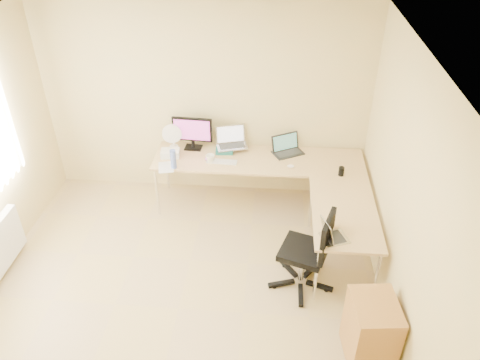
# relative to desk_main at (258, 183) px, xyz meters

# --- Properties ---
(floor) EXTENTS (4.50, 4.50, 0.00)m
(floor) POSITION_rel_desk_main_xyz_m (-0.72, -1.85, -0.36)
(floor) COLOR tan
(floor) RESTS_ON ground
(ceiling) EXTENTS (4.50, 4.50, 0.00)m
(ceiling) POSITION_rel_desk_main_xyz_m (-0.72, -1.85, 2.24)
(ceiling) COLOR white
(ceiling) RESTS_ON ground
(wall_back) EXTENTS (4.50, 0.00, 4.50)m
(wall_back) POSITION_rel_desk_main_xyz_m (-0.72, 0.40, 0.93)
(wall_back) COLOR #DBBC76
(wall_back) RESTS_ON ground
(wall_right) EXTENTS (0.00, 4.50, 4.50)m
(wall_right) POSITION_rel_desk_main_xyz_m (1.38, -1.85, 0.93)
(wall_right) COLOR #DBBC76
(wall_right) RESTS_ON ground
(desk_main) EXTENTS (2.65, 0.70, 0.73)m
(desk_main) POSITION_rel_desk_main_xyz_m (0.00, 0.00, 0.00)
(desk_main) COLOR tan
(desk_main) RESTS_ON ground
(desk_return) EXTENTS (0.70, 1.30, 0.73)m
(desk_return) POSITION_rel_desk_main_xyz_m (0.98, -1.00, 0.00)
(desk_return) COLOR tan
(desk_return) RESTS_ON ground
(monitor) EXTENTS (0.53, 0.20, 0.44)m
(monitor) POSITION_rel_desk_main_xyz_m (-0.87, 0.20, 0.59)
(monitor) COLOR black
(monitor) RESTS_ON desk_main
(book_stack) EXTENTS (0.24, 0.31, 0.05)m
(book_stack) POSITION_rel_desk_main_xyz_m (-0.45, 0.20, 0.39)
(book_stack) COLOR #185E56
(book_stack) RESTS_ON desk_main
(laptop_center) EXTENTS (0.46, 0.40, 0.25)m
(laptop_center) POSITION_rel_desk_main_xyz_m (-0.36, 0.20, 0.54)
(laptop_center) COLOR #B9B9C6
(laptop_center) RESTS_ON desk_main
(laptop_black) EXTENTS (0.46, 0.43, 0.24)m
(laptop_black) POSITION_rel_desk_main_xyz_m (0.37, 0.17, 0.48)
(laptop_black) COLOR black
(laptop_black) RESTS_ON desk_main
(keyboard) EXTENTS (0.38, 0.13, 0.02)m
(keyboard) POSITION_rel_desk_main_xyz_m (-0.46, -0.12, 0.37)
(keyboard) COLOR silver
(keyboard) RESTS_ON desk_main
(mouse) EXTENTS (0.11, 0.09, 0.03)m
(mouse) POSITION_rel_desk_main_xyz_m (0.40, -0.17, 0.38)
(mouse) COLOR silver
(mouse) RESTS_ON desk_main
(mug) EXTENTS (0.13, 0.13, 0.10)m
(mug) POSITION_rel_desk_main_xyz_m (-0.60, -0.13, 0.42)
(mug) COLOR white
(mug) RESTS_ON desk_main
(cd_stack) EXTENTS (0.13, 0.13, 0.03)m
(cd_stack) POSITION_rel_desk_main_xyz_m (-0.61, -0.09, 0.38)
(cd_stack) COLOR #B3B1D5
(cd_stack) RESTS_ON desk_main
(water_bottle) EXTENTS (0.07, 0.07, 0.25)m
(water_bottle) POSITION_rel_desk_main_xyz_m (-1.03, -0.30, 0.49)
(water_bottle) COLOR #566EC1
(water_bottle) RESTS_ON desk_main
(papers) EXTENTS (0.24, 0.30, 0.01)m
(papers) POSITION_rel_desk_main_xyz_m (-1.13, -0.30, 0.37)
(papers) COLOR silver
(papers) RESTS_ON desk_main
(white_box) EXTENTS (0.25, 0.20, 0.09)m
(white_box) POSITION_rel_desk_main_xyz_m (-1.13, -0.03, 0.41)
(white_box) COLOR silver
(white_box) RESTS_ON desk_main
(desk_fan) EXTENTS (0.30, 0.30, 0.32)m
(desk_fan) POSITION_rel_desk_main_xyz_m (-1.13, 0.20, 0.52)
(desk_fan) COLOR white
(desk_fan) RESTS_ON desk_main
(black_cup) EXTENTS (0.08, 0.08, 0.11)m
(black_cup) POSITION_rel_desk_main_xyz_m (1.00, -0.30, 0.42)
(black_cup) COLOR black
(black_cup) RESTS_ON desk_main
(laptop_return) EXTENTS (0.36, 0.32, 0.20)m
(laptop_return) POSITION_rel_desk_main_xyz_m (0.83, -1.46, 0.46)
(laptop_return) COLOR silver
(laptop_return) RESTS_ON desk_return
(office_chair) EXTENTS (0.74, 0.74, 0.98)m
(office_chair) POSITION_rel_desk_main_xyz_m (0.54, -1.38, 0.14)
(office_chair) COLOR black
(office_chair) RESTS_ON ground
(cabinet) EXTENTS (0.45, 0.53, 0.68)m
(cabinet) POSITION_rel_desk_main_xyz_m (1.13, -2.26, -0.01)
(cabinet) COLOR olive
(cabinet) RESTS_ON ground
(radiator) EXTENTS (0.09, 0.80, 0.55)m
(radiator) POSITION_rel_desk_main_xyz_m (-2.75, -1.45, -0.02)
(radiator) COLOR white
(radiator) RESTS_ON ground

